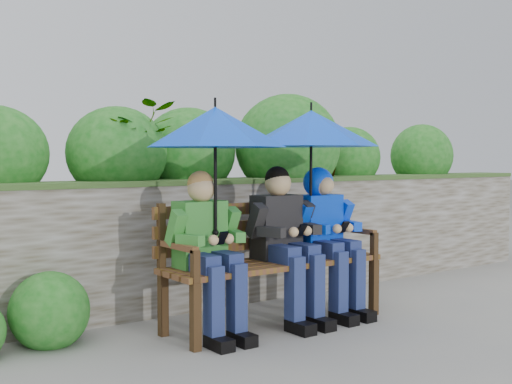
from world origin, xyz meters
TOP-DOWN VIEW (x-y plane):
  - ground at (0.00, 0.00)m, footprint 60.00×60.00m
  - garden_backdrop at (-0.10, 1.60)m, footprint 8.00×2.86m
  - park_bench at (0.02, -0.03)m, footprint 1.70×0.50m
  - boy_left at (-0.55, -0.11)m, footprint 0.50×0.58m
  - boy_middle at (0.10, -0.11)m, footprint 0.52×0.60m
  - boy_right at (0.52, -0.10)m, footprint 0.50×0.61m
  - umbrella_left at (-0.50, -0.12)m, footprint 0.95×0.95m
  - umbrella_right at (0.38, -0.07)m, footprint 1.01×1.01m

SIDE VIEW (x-z plane):
  - ground at x=0.00m, z-range 0.00..0.00m
  - park_bench at x=0.02m, z-range 0.06..0.96m
  - garden_backdrop at x=-0.10m, z-range -0.30..1.53m
  - boy_left at x=-0.55m, z-range 0.07..1.18m
  - boy_middle at x=0.10m, z-range 0.06..1.21m
  - boy_right at x=0.52m, z-range 0.11..1.24m
  - umbrella_left at x=-0.50m, z-range 0.95..1.86m
  - umbrella_right at x=0.38m, z-range 0.96..1.88m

